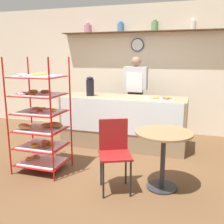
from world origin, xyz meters
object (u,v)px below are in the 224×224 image
at_px(donut_tray_counter, 161,98).
at_px(cafe_chair, 114,147).
at_px(person_worker, 135,94).
at_px(pastry_rack, 40,119).
at_px(coffee_carafe, 90,86).
at_px(cafe_table, 163,146).

bearing_deg(donut_tray_counter, cafe_chair, -104.19).
relative_size(person_worker, donut_tray_counter, 3.29).
distance_m(cafe_chair, donut_tray_counter, 1.57).
xyz_separation_m(pastry_rack, coffee_carafe, (0.22, 1.34, 0.33)).
xyz_separation_m(cafe_chair, coffee_carafe, (-0.94, 1.52, 0.55)).
relative_size(cafe_table, donut_tray_counter, 1.49).
bearing_deg(coffee_carafe, cafe_chair, -58.36).
xyz_separation_m(coffee_carafe, donut_tray_counter, (1.31, -0.04, -0.15)).
xyz_separation_m(cafe_table, donut_tray_counter, (-0.21, 1.30, 0.39)).
bearing_deg(pastry_rack, cafe_table, -0.24).
height_order(coffee_carafe, donut_tray_counter, coffee_carafe).
xyz_separation_m(person_worker, cafe_chair, (0.23, -2.19, -0.34)).
bearing_deg(pastry_rack, person_worker, 65.21).
relative_size(pastry_rack, donut_tray_counter, 3.29).
xyz_separation_m(person_worker, donut_tray_counter, (0.60, -0.71, 0.06)).
distance_m(person_worker, coffee_carafe, 0.99).
xyz_separation_m(pastry_rack, cafe_chair, (1.16, -0.18, -0.22)).
height_order(cafe_table, coffee_carafe, coffee_carafe).
bearing_deg(person_worker, pastry_rack, -114.79).
bearing_deg(donut_tray_counter, pastry_rack, -139.82).
xyz_separation_m(person_worker, coffee_carafe, (-0.70, -0.67, 0.21)).
relative_size(person_worker, cafe_chair, 1.86).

